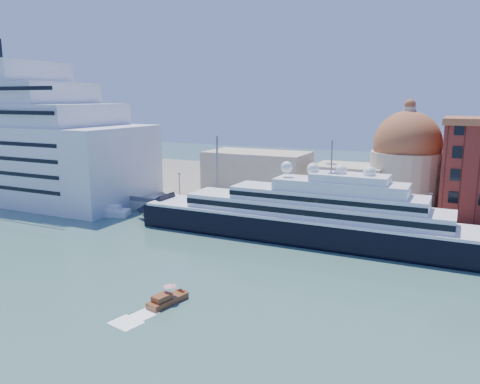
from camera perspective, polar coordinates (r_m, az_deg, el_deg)
The scene contains 9 objects.
ground at distance 82.73m, azimuth -1.37°, elevation -9.55°, with size 400.00×400.00×0.00m, color #355C58.
quay at distance 112.29m, azimuth 6.54°, elevation -3.31°, with size 180.00×10.00×2.50m, color gray.
land at distance 150.79m, azimuth 11.67°, elevation 0.20°, with size 260.00×72.00×2.00m, color slate.
quay_fence at distance 107.72m, azimuth 5.77°, elevation -2.91°, with size 180.00×0.10×1.20m, color slate.
superyacht at distance 100.34m, azimuth 6.41°, elevation -3.28°, with size 83.39×11.56×24.92m.
service_barge at distance 124.89m, azimuth -16.20°, elevation -2.38°, with size 14.05×8.45×3.00m.
water_taxi at distance 70.70m, azimuth -8.91°, elevation -12.79°, with size 3.53×6.85×3.11m.
church at distance 131.11m, azimuth 12.70°, elevation 2.90°, with size 66.00×18.00×25.50m.
lamp_posts at distance 113.57m, azimuth 0.30°, elevation 1.37°, with size 120.80×2.40×18.00m.
Camera 1 is at (35.20, -68.84, 29.44)m, focal length 35.00 mm.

